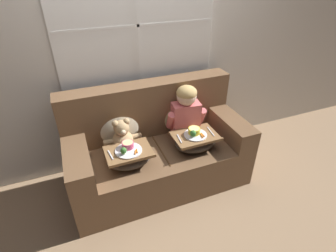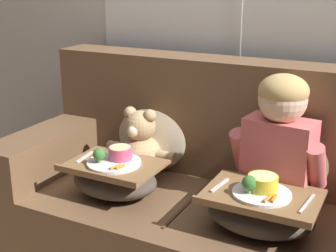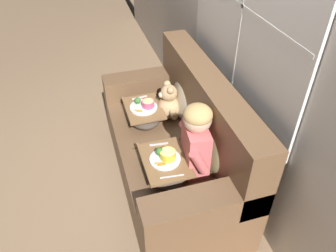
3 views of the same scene
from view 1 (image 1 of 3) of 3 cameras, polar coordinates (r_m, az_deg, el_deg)
name	(u,v)px [view 1 (image 1 of 3)]	position (r m, az deg, el deg)	size (l,w,h in m)	color
ground_plane	(160,179)	(2.97, -1.85, -11.56)	(14.00, 14.00, 0.00)	#8E7051
wall_back_with_window	(138,48)	(2.77, -6.53, 16.61)	(8.00, 0.08, 2.60)	beige
couch	(157,149)	(2.78, -2.50, -5.10)	(1.80, 0.85, 1.03)	brown
throw_pillow_behind_child	(180,114)	(2.86, 2.70, 2.73)	(0.42, 0.20, 0.44)	#898456
throw_pillow_behind_teddy	(119,126)	(2.68, -10.64, 0.01)	(0.42, 0.20, 0.43)	#C1B293
child_figure	(186,110)	(2.69, 3.95, 3.57)	(0.42, 0.22, 0.58)	#DB6666
teddy_bear	(123,138)	(2.59, -9.84, -2.49)	(0.38, 0.26, 0.35)	tan
lap_tray_child	(195,141)	(2.64, 5.89, -3.18)	(0.44, 0.33, 0.23)	#473D33
lap_tray_teddy	(129,157)	(2.45, -8.46, -6.60)	(0.42, 0.32, 0.23)	#473D33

